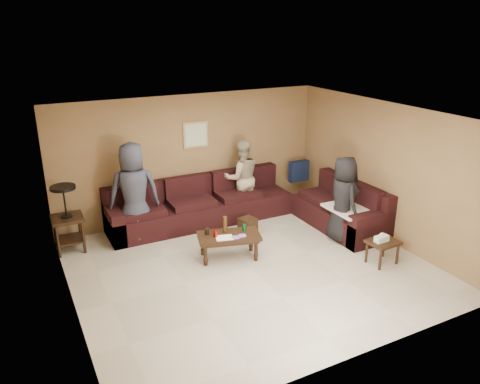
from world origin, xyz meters
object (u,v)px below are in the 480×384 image
(coffee_table, at_px, (229,238))
(side_table_right, at_px, (383,244))
(sectional_sofa, at_px, (250,209))
(end_table_left, at_px, (67,217))
(person_middle, at_px, (241,178))
(waste_bin, at_px, (248,227))
(person_right, at_px, (343,199))
(person_left, at_px, (134,193))

(coffee_table, xyz_separation_m, side_table_right, (2.18, -1.34, -0.01))
(sectional_sofa, bearing_deg, side_table_right, -63.42)
(end_table_left, distance_m, side_table_right, 5.37)
(side_table_right, xyz_separation_m, person_middle, (-1.09, 2.97, 0.43))
(coffee_table, bearing_deg, sectional_sofa, 47.17)
(side_table_right, height_order, person_middle, person_middle)
(waste_bin, height_order, person_middle, person_middle)
(sectional_sofa, distance_m, person_middle, 0.75)
(sectional_sofa, xyz_separation_m, side_table_right, (1.20, -2.39, 0.04))
(waste_bin, relative_size, person_right, 0.21)
(side_table_right, bearing_deg, sectional_sofa, 116.58)
(waste_bin, bearing_deg, person_left, 158.02)
(sectional_sofa, bearing_deg, person_left, 170.44)
(sectional_sofa, height_order, coffee_table, sectional_sofa)
(person_left, bearing_deg, coffee_table, 139.64)
(end_table_left, height_order, person_right, person_right)
(side_table_right, xyz_separation_m, person_right, (-0.02, 1.04, 0.43))
(side_table_right, height_order, waste_bin, side_table_right)
(end_table_left, xyz_separation_m, person_left, (1.17, -0.10, 0.29))
(person_left, relative_size, person_middle, 1.16)
(person_right, bearing_deg, coffee_table, 90.49)
(end_table_left, relative_size, side_table_right, 2.17)
(end_table_left, xyz_separation_m, waste_bin, (3.08, -0.87, -0.46))
(end_table_left, distance_m, waste_bin, 3.23)
(end_table_left, bearing_deg, person_left, -5.04)
(end_table_left, xyz_separation_m, person_middle, (3.45, 0.11, 0.17))
(sectional_sofa, relative_size, coffee_table, 4.06)
(sectional_sofa, distance_m, end_table_left, 3.39)
(person_middle, bearing_deg, coffee_table, 66.28)
(coffee_table, height_order, person_right, person_right)
(side_table_right, relative_size, person_middle, 0.35)
(coffee_table, xyz_separation_m, end_table_left, (-2.36, 1.53, 0.26))
(person_right, bearing_deg, side_table_right, -170.26)
(person_left, xyz_separation_m, person_right, (3.34, -1.72, -0.12))
(sectional_sofa, distance_m, coffee_table, 1.44)
(waste_bin, bearing_deg, end_table_left, 164.18)
(person_left, bearing_deg, person_middle, -164.93)
(person_right, bearing_deg, sectional_sofa, 49.25)
(waste_bin, xyz_separation_m, person_left, (-1.90, 0.77, 0.75))
(person_left, relative_size, person_right, 1.16)
(sectional_sofa, distance_m, side_table_right, 2.68)
(person_middle, bearing_deg, side_table_right, 120.05)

